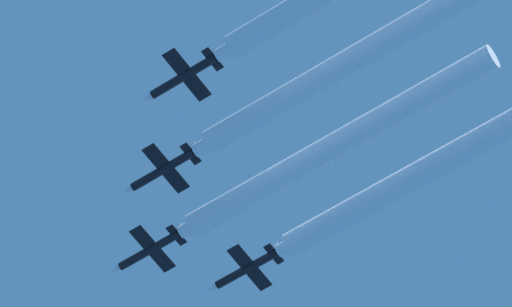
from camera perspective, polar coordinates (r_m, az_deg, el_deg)
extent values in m
cylinder|color=black|center=(254.47, -3.14, -2.86)|extent=(1.10, 9.47, 1.10)
cone|color=silver|center=(256.58, -4.15, -3.42)|extent=(1.04, 1.60, 1.04)
ellipsoid|color=#0C263F|center=(255.63, -3.52, -3.01)|extent=(0.60, 2.19, 0.49)
cube|color=black|center=(254.22, -3.06, -2.82)|extent=(7.98, 1.89, 0.12)
cube|color=black|center=(252.89, -2.36, -2.41)|extent=(3.39, 1.10, 0.12)
cube|color=silver|center=(254.06, -2.36, -2.24)|extent=(0.10, 1.30, 1.70)
cylinder|color=black|center=(252.65, -2.23, -2.34)|extent=(0.82, 0.60, 0.82)
cylinder|color=black|center=(246.00, -2.75, -0.48)|extent=(1.10, 9.47, 1.10)
cone|color=silver|center=(247.98, -3.79, -1.08)|extent=(1.04, 1.60, 1.04)
ellipsoid|color=#0C263F|center=(247.12, -3.14, -0.65)|extent=(0.60, 2.19, 0.49)
cube|color=black|center=(245.76, -2.66, -0.44)|extent=(7.98, 1.89, 0.12)
cube|color=black|center=(244.53, -1.94, -0.01)|extent=(3.39, 1.10, 0.12)
cube|color=silver|center=(245.73, -1.94, 0.16)|extent=(0.10, 1.30, 1.70)
cylinder|color=black|center=(244.31, -1.80, 0.07)|extent=(0.82, 0.60, 0.82)
cylinder|color=black|center=(255.23, -0.28, -3.41)|extent=(1.10, 9.47, 1.10)
cone|color=silver|center=(257.15, -1.30, -3.97)|extent=(1.04, 1.60, 1.04)
ellipsoid|color=#0C263F|center=(256.31, -0.66, -3.56)|extent=(0.60, 2.19, 0.49)
cube|color=black|center=(255.01, -0.19, -3.38)|extent=(7.98, 1.89, 0.12)
cube|color=black|center=(253.82, 0.53, -2.97)|extent=(3.39, 1.10, 0.12)
cube|color=silver|center=(254.97, 0.51, -2.80)|extent=(0.10, 1.30, 1.70)
cylinder|color=black|center=(253.60, 0.66, -2.90)|extent=(0.82, 0.60, 0.82)
cylinder|color=black|center=(237.62, -2.14, 2.28)|extent=(1.10, 9.47, 1.10)
cone|color=silver|center=(239.43, -3.22, 1.64)|extent=(1.04, 1.60, 1.04)
ellipsoid|color=#0C263F|center=(238.69, -2.54, 2.09)|extent=(0.60, 2.19, 0.49)
cube|color=black|center=(237.40, -2.04, 2.33)|extent=(7.98, 1.89, 0.12)
cube|color=black|center=(236.29, -1.29, 2.79)|extent=(3.39, 1.10, 0.12)
cube|color=silver|center=(237.53, -1.30, 2.95)|extent=(0.10, 1.30, 1.70)
cylinder|color=black|center=(236.09, -1.15, 2.87)|extent=(0.82, 0.60, 0.82)
cylinder|color=white|center=(246.30, 1.52, -0.23)|extent=(1.74, 39.43, 1.74)
cylinder|color=white|center=(245.00, 2.44, 0.29)|extent=(3.30, 45.34, 3.30)
cylinder|color=white|center=(237.31, 3.06, 2.88)|extent=(1.74, 49.12, 1.74)
cylinder|color=white|center=(235.99, 4.27, 3.57)|extent=(3.30, 56.49, 3.30)
cylinder|color=white|center=(248.18, 4.30, -0.89)|extent=(1.74, 37.91, 1.74)
cylinder|color=white|center=(247.09, 5.19, -0.39)|extent=(3.30, 43.59, 3.30)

